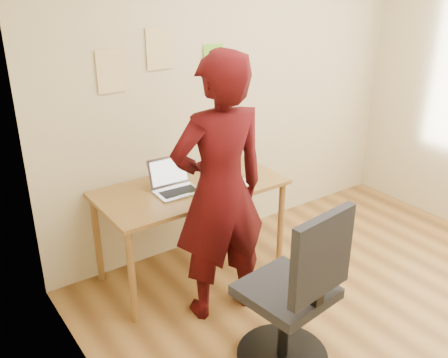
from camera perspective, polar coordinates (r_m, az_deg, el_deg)
room at (r=3.02m, az=21.57°, el=4.04°), size 3.58×3.58×2.78m
desk at (r=3.76m, az=-3.81°, el=-2.02°), size 1.40×0.70×0.74m
laptop at (r=3.64m, az=-5.69°, el=-0.59°), size 0.33×0.30×0.23m
paper_sheet at (r=3.82m, az=0.66°, el=-0.12°), size 0.22×0.32×0.00m
phone at (r=3.63m, az=-0.23°, el=-1.34°), size 0.07×0.13×0.01m
wall_note_left at (r=3.61m, az=-12.78°, el=11.92°), size 0.21×0.00×0.30m
wall_note_mid at (r=3.74m, az=-7.39°, el=14.57°), size 0.21×0.00×0.30m
wall_note_right at (r=4.00m, az=-1.22°, el=13.44°), size 0.18×0.00×0.24m
office_chair at (r=3.00m, az=8.10°, el=-13.74°), size 0.57×0.57×1.09m
person at (r=3.22m, az=-0.48°, el=-1.43°), size 0.71×0.51×1.83m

